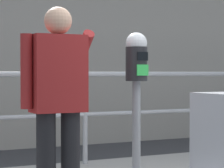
{
  "coord_description": "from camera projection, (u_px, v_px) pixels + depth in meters",
  "views": [
    {
      "loc": [
        -2.45,
        -3.36,
        1.24
      ],
      "look_at": [
        -0.64,
        0.31,
        1.16
      ],
      "focal_mm": 82.62,
      "sensor_mm": 36.0,
      "label": 1
    }
  ],
  "objects": [
    {
      "name": "parking_meter",
      "position": [
        136.0,
        78.0,
        4.27
      ],
      "size": [
        0.18,
        0.19,
        1.43
      ],
      "rotation": [
        0.0,
        0.0,
        3.2
      ],
      "color": "slate",
      "rests_on": "sidewalk_curb"
    },
    {
      "name": "pedestrian_at_meter",
      "position": [
        58.0,
        98.0,
        3.97
      ],
      "size": [
        0.59,
        0.52,
        1.6
      ],
      "rotation": [
        0.0,
        0.0,
        -0.0
      ],
      "color": "black",
      "rests_on": "sidewalk_curb"
    },
    {
      "name": "background_railing",
      "position": [
        85.0,
        97.0,
        6.19
      ],
      "size": [
        24.06,
        0.06,
        1.11
      ],
      "color": "gray",
      "rests_on": "sidewalk_curb"
    },
    {
      "name": "backdrop_wall",
      "position": [
        21.0,
        58.0,
        8.61
      ],
      "size": [
        32.0,
        0.5,
        2.98
      ],
      "primitive_type": "cube",
      "color": "gray",
      "rests_on": "ground"
    }
  ]
}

